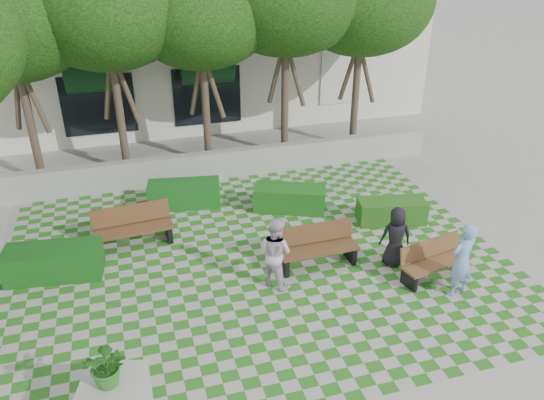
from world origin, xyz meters
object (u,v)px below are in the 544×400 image
object	(u,v)px
bench_east	(434,261)
hedge_east	(391,211)
bench_mid	(317,247)
person_dark	(396,237)
planter_front	(113,396)
person_blue	(462,260)
person_white	(275,252)
hedge_midright	(290,198)
bench_west	(133,227)
hedge_midleft	(184,194)
hedge_west	(54,262)

from	to	relation	value
bench_east	hedge_east	bearing A→B (deg)	72.00
bench_east	bench_mid	distance (m)	2.75
person_dark	planter_front	bearing A→B (deg)	39.42
person_blue	person_dark	size ratio (longest dim) A/B	1.18
person_white	bench_mid	bearing A→B (deg)	-105.62
person_blue	person_white	distance (m)	4.10
hedge_midright	person_dark	xyz separation A→B (m)	(1.54, -3.39, 0.40)
bench_west	person_blue	world-z (taller)	person_blue
bench_mid	hedge_midleft	distance (m)	4.82
person_dark	person_white	distance (m)	3.02
bench_west	hedge_east	bearing A→B (deg)	-11.59
person_blue	person_dark	world-z (taller)	person_blue
planter_front	person_white	xyz separation A→B (m)	(3.64, 3.04, 0.15)
hedge_midright	planter_front	world-z (taller)	planter_front
person_dark	hedge_west	bearing A→B (deg)	2.06
bench_west	hedge_midright	xyz separation A→B (m)	(4.48, 0.66, -0.15)
bench_mid	person_white	world-z (taller)	person_white
hedge_west	person_white	xyz separation A→B (m)	(4.88, -1.80, 0.48)
hedge_east	bench_west	bearing A→B (deg)	173.25
hedge_east	bench_mid	bearing A→B (deg)	-153.25
bench_east	hedge_east	world-z (taller)	bench_east
planter_front	person_dark	xyz separation A→B (m)	(6.66, 3.01, 0.05)
hedge_midleft	person_dark	world-z (taller)	person_dark
person_blue	person_white	bearing A→B (deg)	-35.38
hedge_west	planter_front	size ratio (longest dim) A/B	1.24
hedge_midleft	person_dark	size ratio (longest dim) A/B	1.37
hedge_midright	person_white	size ratio (longest dim) A/B	1.19
bench_east	bench_west	bearing A→B (deg)	141.28
person_blue	hedge_midright	bearing A→B (deg)	-78.03
hedge_east	hedge_midleft	world-z (taller)	hedge_midleft
bench_west	hedge_west	world-z (taller)	bench_west
hedge_midright	hedge_midleft	size ratio (longest dim) A/B	0.98
bench_west	planter_front	xyz separation A→B (m)	(-0.64, -5.73, 0.21)
bench_west	person_white	size ratio (longest dim) A/B	1.19
hedge_west	planter_front	world-z (taller)	planter_front
bench_west	hedge_west	xyz separation A→B (m)	(-1.88, -0.89, -0.12)
person_white	bench_west	bearing A→B (deg)	10.98
planter_front	person_dark	world-z (taller)	planter_front
bench_west	person_white	bearing A→B (deg)	-46.70
bench_east	bench_west	world-z (taller)	bench_west
hedge_midright	person_dark	size ratio (longest dim) A/B	1.34
bench_west	planter_front	distance (m)	5.77
hedge_east	hedge_midleft	distance (m)	6.00
bench_mid	person_white	bearing A→B (deg)	-159.14
bench_east	person_dark	xyz separation A→B (m)	(-0.62, 0.76, 0.32)
person_dark	hedge_midright	bearing A→B (deg)	-50.39
hedge_midleft	person_blue	xyz separation A→B (m)	(5.24, -6.02, 0.53)
hedge_midright	person_dark	distance (m)	3.74
planter_front	hedge_midright	bearing A→B (deg)	51.35
person_dark	person_white	xyz separation A→B (m)	(-3.02, 0.03, 0.10)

